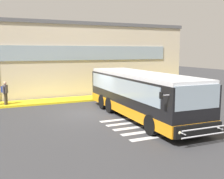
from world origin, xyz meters
TOP-DOWN VIEW (x-y plane):
  - ground_plane at (0.00, 0.00)m, footprint 80.00×90.00m
  - bay_paint_stripes at (2.00, -4.20)m, footprint 4.40×3.96m
  - terminal_building at (-0.69, 11.65)m, footprint 25.21×13.80m
  - boarding_curb at (0.00, 4.80)m, footprint 27.41×2.00m
  - bus_main_foreground at (2.37, -2.43)m, footprint 3.27×10.73m
  - passenger_by_doorway at (-4.83, 4.31)m, footprint 0.49×0.52m
  - safety_bollard_yellow at (3.76, 3.60)m, footprint 0.18×0.18m

SIDE VIEW (x-z plane):
  - ground_plane at x=0.00m, z-range -0.02..0.00m
  - bay_paint_stripes at x=2.00m, z-range 0.00..0.01m
  - boarding_curb at x=0.00m, z-range 0.00..0.15m
  - safety_bollard_yellow at x=3.76m, z-range 0.00..0.90m
  - passenger_by_doorway at x=-4.83m, z-range 0.28..1.95m
  - bus_main_foreground at x=2.37m, z-range -0.02..2.68m
  - terminal_building at x=-0.69m, z-range -0.01..6.44m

